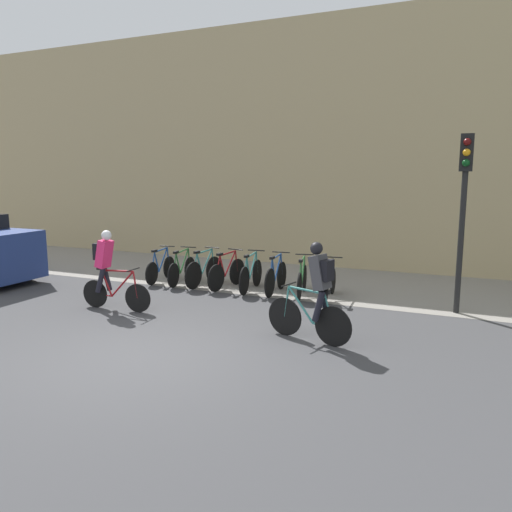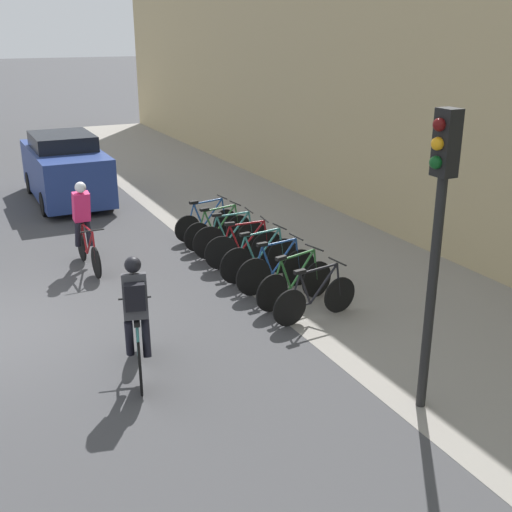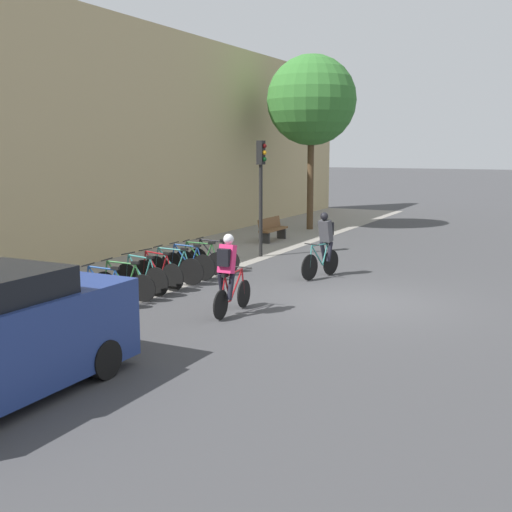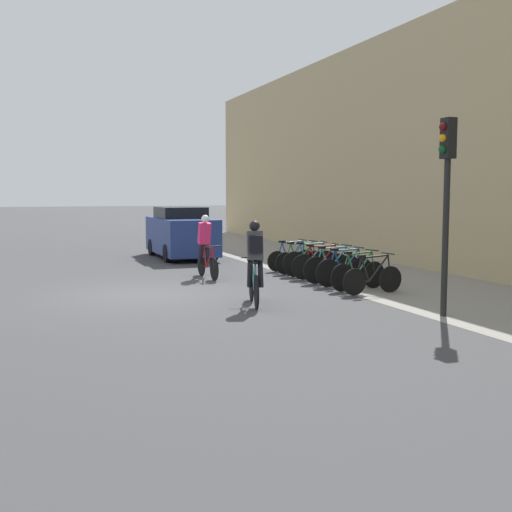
# 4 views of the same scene
# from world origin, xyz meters

# --- Properties ---
(ground) EXTENTS (200.00, 200.00, 0.00)m
(ground) POSITION_xyz_m (0.00, 0.00, 0.00)
(ground) COLOR #3D3D3F
(kerb_strip) EXTENTS (44.00, 4.50, 0.01)m
(kerb_strip) POSITION_xyz_m (0.00, 6.75, 0.00)
(kerb_strip) COLOR gray
(kerb_strip) RESTS_ON ground
(building_facade) EXTENTS (44.00, 0.60, 7.73)m
(building_facade) POSITION_xyz_m (0.00, 9.30, 3.86)
(building_facade) COLOR tan
(building_facade) RESTS_ON ground
(cyclist_pink) EXTENTS (1.74, 0.46, 1.75)m
(cyclist_pink) POSITION_xyz_m (-2.42, 2.14, 0.95)
(cyclist_pink) COLOR black
(cyclist_pink) RESTS_ON ground
(cyclist_grey) EXTENTS (1.67, 0.58, 1.79)m
(cyclist_grey) POSITION_xyz_m (2.41, 1.83, 0.95)
(cyclist_grey) COLOR black
(cyclist_grey) RESTS_ON ground
(parked_bike_0) EXTENTS (0.46, 1.59, 0.95)m
(parked_bike_0) POSITION_xyz_m (-3.01, 5.01, 0.38)
(parked_bike_0) COLOR black
(parked_bike_0) RESTS_ON ground
(parked_bike_1) EXTENTS (0.46, 1.67, 0.96)m
(parked_bike_1) POSITION_xyz_m (-2.32, 5.01, 0.39)
(parked_bike_1) COLOR black
(parked_bike_1) RESTS_ON ground
(parked_bike_2) EXTENTS (0.46, 1.67, 0.99)m
(parked_bike_2) POSITION_xyz_m (-1.64, 5.01, 0.42)
(parked_bike_2) COLOR black
(parked_bike_2) RESTS_ON ground
(parked_bike_3) EXTENTS (0.46, 1.67, 0.98)m
(parked_bike_3) POSITION_xyz_m (-0.95, 5.01, 0.41)
(parked_bike_3) COLOR black
(parked_bike_3) RESTS_ON ground
(parked_bike_4) EXTENTS (0.46, 1.76, 0.99)m
(parked_bike_4) POSITION_xyz_m (-0.27, 5.01, 0.41)
(parked_bike_4) COLOR black
(parked_bike_4) RESTS_ON ground
(parked_bike_5) EXTENTS (0.46, 1.68, 0.99)m
(parked_bike_5) POSITION_xyz_m (0.42, 5.01, 0.41)
(parked_bike_5) COLOR black
(parked_bike_5) RESTS_ON ground
(parked_bike_6) EXTENTS (0.50, 1.67, 0.97)m
(parked_bike_6) POSITION_xyz_m (1.11, 5.01, 0.40)
(parked_bike_6) COLOR black
(parked_bike_6) RESTS_ON ground
(parked_bike_7) EXTENTS (0.46, 1.65, 0.95)m
(parked_bike_7) POSITION_xyz_m (1.79, 5.01, 0.39)
(parked_bike_7) COLOR black
(parked_bike_7) RESTS_ON ground
(traffic_light_pole) EXTENTS (0.26, 0.30, 3.76)m
(traffic_light_pole) POSITION_xyz_m (4.63, 4.87, 2.60)
(traffic_light_pole) COLOR black
(traffic_light_pole) RESTS_ON ground
(parked_car) EXTENTS (4.30, 1.84, 1.85)m
(parked_car) POSITION_xyz_m (-7.95, 2.81, 0.90)
(parked_car) COLOR navy
(parked_car) RESTS_ON ground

